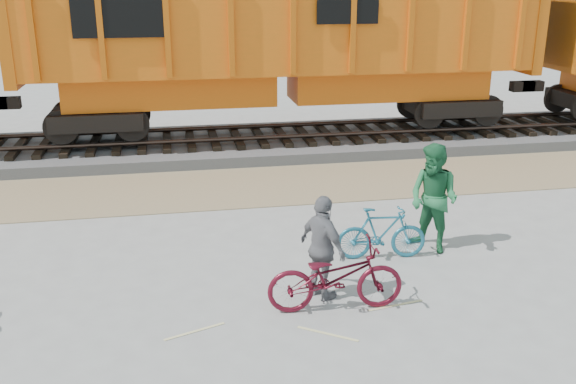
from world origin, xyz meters
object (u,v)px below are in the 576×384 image
at_px(person_woman, 323,248).
at_px(hopper_car_center, 282,41).
at_px(bicycle_teal, 381,233).
at_px(bicycle_maroon, 335,277).
at_px(person_man, 434,198).

bearing_deg(person_woman, hopper_car_center, -32.80).
bearing_deg(bicycle_teal, bicycle_maroon, 148.34).
distance_m(person_man, person_woman, 2.74).
height_order(person_man, person_woman, person_man).
relative_size(bicycle_maroon, person_woman, 1.22).
bearing_deg(hopper_car_center, person_woman, -96.27).
xyz_separation_m(bicycle_teal, bicycle_maroon, (-1.24, -1.61, 0.06)).
distance_m(hopper_car_center, bicycle_maroon, 9.89).
bearing_deg(person_man, bicycle_teal, -111.46).
bearing_deg(person_man, bicycle_maroon, -83.79).
height_order(bicycle_teal, person_woman, person_woman).
relative_size(bicycle_teal, person_woman, 0.95).
distance_m(hopper_car_center, person_woman, 9.44).
xyz_separation_m(hopper_car_center, person_man, (1.34, -7.72, -2.03)).
relative_size(hopper_car_center, person_man, 7.18).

